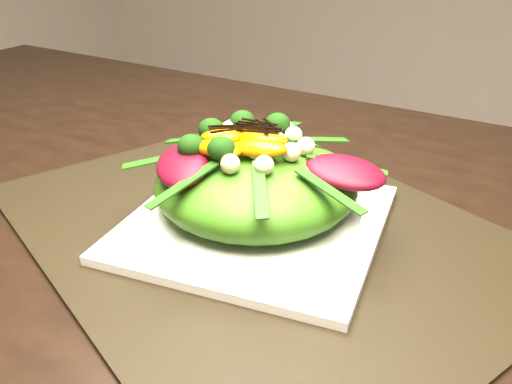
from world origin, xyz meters
The scene contains 10 objects.
dining_table centered at (0.00, 0.00, 0.73)m, with size 1.60×0.90×0.75m, color black.
placemat centered at (0.19, -0.03, 0.75)m, with size 0.55×0.42×0.00m, color black.
plate_base centered at (0.19, -0.03, 0.76)m, with size 0.26×0.26×0.01m, color white.
salad_bowl centered at (0.19, -0.03, 0.77)m, with size 0.22×0.22×0.02m, color silver.
lettuce_mound centered at (0.19, -0.03, 0.81)m, with size 0.21×0.21×0.07m, color #3C7014.
radicchio_leaf centered at (0.28, -0.01, 0.83)m, with size 0.08×0.05×0.02m, color #450712.
orange_segment centered at (0.19, -0.01, 0.85)m, with size 0.06×0.02×0.02m, color #D66C03.
broccoli_floret centered at (0.14, -0.01, 0.85)m, with size 0.04×0.04×0.04m, color #113609.
macadamia_nut centered at (0.22, -0.08, 0.85)m, with size 0.02×0.02×0.02m, color beige.
balsamic_drizzle centered at (0.19, -0.01, 0.86)m, with size 0.04×0.00×0.00m, color black.
Camera 1 is at (0.45, -0.46, 1.05)m, focal length 38.00 mm.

